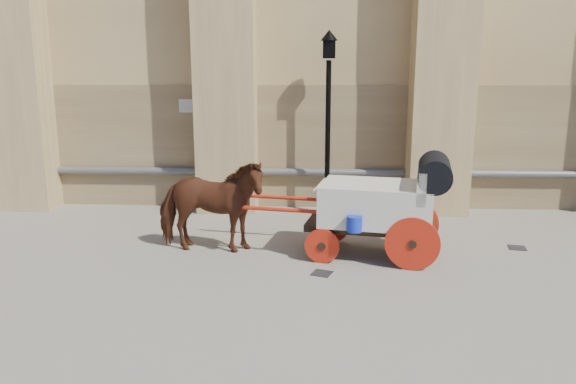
{
  "coord_description": "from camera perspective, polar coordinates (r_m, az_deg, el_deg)",
  "views": [
    {
      "loc": [
        1.08,
        -9.65,
        3.43
      ],
      "look_at": [
        0.61,
        0.4,
        1.18
      ],
      "focal_mm": 35.0,
      "sensor_mm": 36.0,
      "label": 1
    }
  ],
  "objects": [
    {
      "name": "ground",
      "position": [
        10.3,
        -3.52,
        -6.87
      ],
      "size": [
        90.0,
        90.0,
        0.0
      ],
      "primitive_type": "plane",
      "color": "slate",
      "rests_on": "ground"
    },
    {
      "name": "horse",
      "position": [
        10.56,
        -7.93,
        -1.41
      ],
      "size": [
        2.18,
        1.1,
        1.79
      ],
      "primitive_type": "imported",
      "rotation": [
        0.0,
        0.0,
        1.5
      ],
      "color": "#582914",
      "rests_on": "ground"
    },
    {
      "name": "carriage",
      "position": [
        10.34,
        9.8,
        -0.98
      ],
      "size": [
        4.51,
        1.96,
        1.91
      ],
      "rotation": [
        0.0,
        0.0,
        -0.19
      ],
      "color": "black",
      "rests_on": "ground"
    },
    {
      "name": "street_lamp",
      "position": [
        13.08,
        4.08,
        7.48
      ],
      "size": [
        0.4,
        0.4,
        4.24
      ],
      "color": "black",
      "rests_on": "ground"
    },
    {
      "name": "drain_grate_near",
      "position": [
        9.62,
        3.47,
        -8.24
      ],
      "size": [
        0.41,
        0.41,
        0.01
      ],
      "primitive_type": "cube",
      "rotation": [
        0.0,
        0.0,
        -0.37
      ],
      "color": "black",
      "rests_on": "ground"
    },
    {
      "name": "drain_grate_far",
      "position": [
        11.77,
        22.26,
        -5.27
      ],
      "size": [
        0.37,
        0.37,
        0.01
      ],
      "primitive_type": "cube",
      "rotation": [
        0.0,
        0.0,
        -0.18
      ],
      "color": "black",
      "rests_on": "ground"
    }
  ]
}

